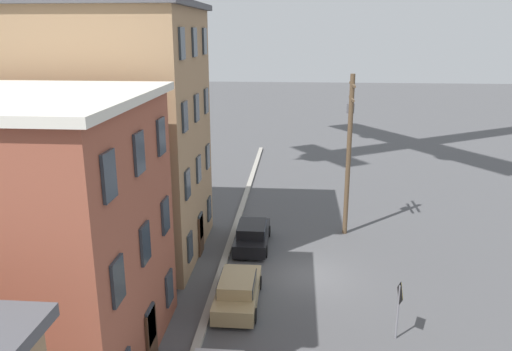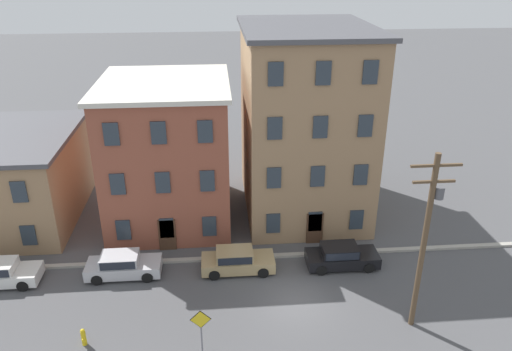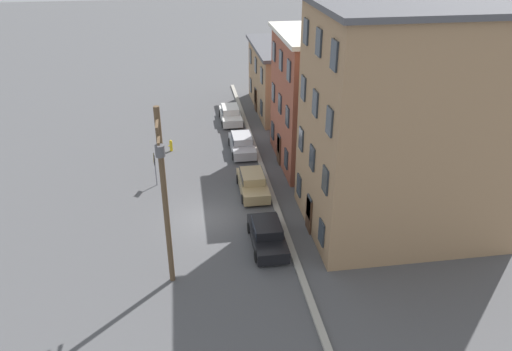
{
  "view_description": "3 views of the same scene",
  "coord_description": "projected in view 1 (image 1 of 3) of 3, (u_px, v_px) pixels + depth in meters",
  "views": [
    {
      "loc": [
        -23.02,
        0.79,
        11.9
      ],
      "look_at": [
        0.4,
        2.74,
        5.09
      ],
      "focal_mm": 35.0,
      "sensor_mm": 36.0,
      "label": 1
    },
    {
      "loc": [
        -4.12,
        -22.04,
        17.88
      ],
      "look_at": [
        -1.96,
        3.09,
        6.39
      ],
      "focal_mm": 35.0,
      "sensor_mm": 36.0,
      "label": 2
    },
    {
      "loc": [
        27.05,
        -1.02,
        16.95
      ],
      "look_at": [
        0.61,
        2.95,
        3.19
      ],
      "focal_mm": 35.0,
      "sensor_mm": 36.0,
      "label": 3
    }
  ],
  "objects": [
    {
      "name": "car_black",
      "position": [
        252.0,
        234.0,
        28.49
      ],
      "size": [
        4.4,
        1.92,
        1.43
      ],
      "color": "black",
      "rests_on": "ground_plane"
    },
    {
      "name": "kerb_strip",
      "position": [
        221.0,
        270.0,
        25.62
      ],
      "size": [
        56.0,
        0.36,
        0.16
      ],
      "primitive_type": "cube",
      "color": "#9E998E",
      "rests_on": "ground_plane"
    },
    {
      "name": "apartment_far",
      "position": [
        95.0,
        134.0,
        26.41
      ],
      "size": [
        8.77,
        11.4,
        13.31
      ],
      "color": "#9E7A56",
      "rests_on": "ground_plane"
    },
    {
      "name": "apartment_midblock",
      "position": [
        14.0,
        234.0,
        17.61
      ],
      "size": [
        8.67,
        9.87,
        9.97
      ],
      "color": "brown",
      "rests_on": "ground_plane"
    },
    {
      "name": "car_tan",
      "position": [
        238.0,
        290.0,
        22.36
      ],
      "size": [
        4.4,
        1.92,
        1.43
      ],
      "color": "tan",
      "rests_on": "ground_plane"
    },
    {
      "name": "ground_plane",
      "position": [
        309.0,
        275.0,
        25.28
      ],
      "size": [
        200.0,
        200.0,
        0.0
      ],
      "primitive_type": "plane",
      "color": "#4C4C4F"
    },
    {
      "name": "utility_pole",
      "position": [
        349.0,
        147.0,
        29.11
      ],
      "size": [
        2.4,
        0.44,
        9.62
      ],
      "color": "brown",
      "rests_on": "ground_plane"
    },
    {
      "name": "caution_sign",
      "position": [
        399.0,
        301.0,
        19.63
      ],
      "size": [
        1.02,
        0.08,
        2.53
      ],
      "color": "slate",
      "rests_on": "ground_plane"
    }
  ]
}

